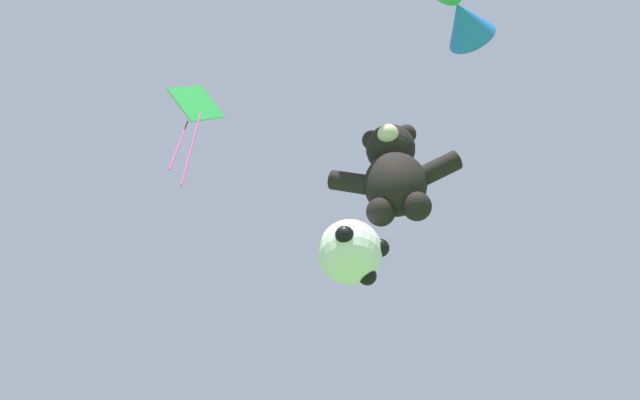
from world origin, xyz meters
TOP-DOWN VIEW (x-y plane):
  - teddy_bear_kite at (1.18, 4.60)m, footprint 1.68×0.74m
  - soccer_ball_kite at (0.58, 4.68)m, footprint 0.83×0.82m
  - diamond_kite at (-2.31, 5.45)m, footprint 0.86×0.84m

SIDE VIEW (x-z plane):
  - soccer_ball_kite at x=0.58m, z-range 5.99..6.75m
  - teddy_bear_kite at x=1.18m, z-range 6.69..8.39m
  - diamond_kite at x=-2.31m, z-range 9.63..12.68m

